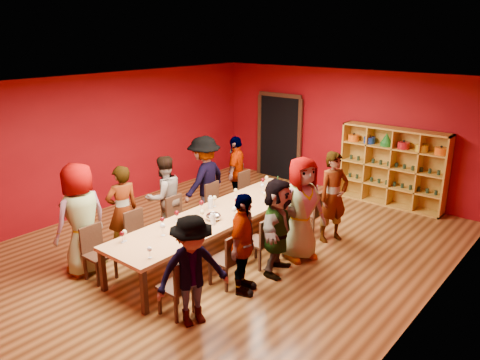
{
  "coord_description": "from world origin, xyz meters",
  "views": [
    {
      "loc": [
        5.2,
        -5.77,
        3.85
      ],
      "look_at": [
        -0.16,
        0.75,
        1.15
      ],
      "focal_mm": 35.0,
      "sensor_mm": 36.0,
      "label": 1
    }
  ],
  "objects_px": {
    "chair_person_right_3": "(285,227)",
    "person_right_4": "(333,197)",
    "person_left_0": "(81,219)",
    "person_left_2": "(164,197)",
    "chair_person_right_1": "(229,257)",
    "chair_person_right_2": "(262,239)",
    "chair_person_right_0": "(180,284)",
    "chair_person_left_4": "(248,189)",
    "person_right_2": "(278,227)",
    "chair_person_left_3": "(216,202)",
    "shelving_unit": "(393,163)",
    "chair_person_left_0": "(96,250)",
    "wine_bottle": "(278,185)",
    "person_left_4": "(236,172)",
    "person_left_3": "(205,180)",
    "chair_person_right_4": "(314,211)",
    "tasting_table": "(221,216)",
    "chair_person_left_1": "(138,233)",
    "person_left_1": "(123,210)",
    "spittoon_bowl": "(214,216)",
    "chair_person_left_2": "(178,217)",
    "person_right_0": "(192,271)",
    "person_right_1": "(243,244)",
    "person_right_3": "(301,209)"
  },
  "relations": [
    {
      "from": "person_left_0",
      "to": "chair_person_right_2",
      "type": "relative_size",
      "value": 2.11
    },
    {
      "from": "chair_person_left_0",
      "to": "person_left_3",
      "type": "height_order",
      "value": "person_left_3"
    },
    {
      "from": "person_left_0",
      "to": "person_right_3",
      "type": "xyz_separation_m",
      "value": [
        2.49,
        2.7,
        -0.02
      ]
    },
    {
      "from": "person_left_3",
      "to": "person_right_2",
      "type": "bearing_deg",
      "value": 63.0
    },
    {
      "from": "person_left_3",
      "to": "chair_person_right_2",
      "type": "height_order",
      "value": "person_left_3"
    },
    {
      "from": "chair_person_left_1",
      "to": "chair_person_right_3",
      "type": "xyz_separation_m",
      "value": [
        1.82,
        1.85,
        0.0
      ]
    },
    {
      "from": "chair_person_right_2",
      "to": "person_right_2",
      "type": "relative_size",
      "value": 0.55
    },
    {
      "from": "chair_person_right_2",
      "to": "chair_person_right_0",
      "type": "bearing_deg",
      "value": -90.0
    },
    {
      "from": "chair_person_left_2",
      "to": "chair_person_left_3",
      "type": "xyz_separation_m",
      "value": [
        0.0,
        1.06,
        0.0
      ]
    },
    {
      "from": "chair_person_left_0",
      "to": "wine_bottle",
      "type": "distance_m",
      "value": 3.76
    },
    {
      "from": "person_left_4",
      "to": "chair_person_left_3",
      "type": "bearing_deg",
      "value": -5.72
    },
    {
      "from": "chair_person_right_2",
      "to": "tasting_table",
      "type": "bearing_deg",
      "value": -178.76
    },
    {
      "from": "person_left_0",
      "to": "chair_person_left_1",
      "type": "bearing_deg",
      "value": 155.96
    },
    {
      "from": "chair_person_left_2",
      "to": "tasting_table",
      "type": "bearing_deg",
      "value": 11.46
    },
    {
      "from": "chair_person_left_3",
      "to": "person_right_2",
      "type": "xyz_separation_m",
      "value": [
        2.14,
        -0.85,
        0.32
      ]
    },
    {
      "from": "person_left_4",
      "to": "person_left_0",
      "type": "bearing_deg",
      "value": -23.55
    },
    {
      "from": "person_left_1",
      "to": "person_right_0",
      "type": "xyz_separation_m",
      "value": [
        2.48,
        -0.74,
        -0.03
      ]
    },
    {
      "from": "person_left_1",
      "to": "chair_person_left_4",
      "type": "relative_size",
      "value": 1.84
    },
    {
      "from": "person_left_1",
      "to": "chair_person_right_4",
      "type": "height_order",
      "value": "person_left_1"
    },
    {
      "from": "person_left_0",
      "to": "person_right_0",
      "type": "xyz_separation_m",
      "value": [
        2.42,
        0.11,
        -0.15
      ]
    },
    {
      "from": "chair_person_right_1",
      "to": "shelving_unit",
      "type": "bearing_deg",
      "value": 84.6
    },
    {
      "from": "person_left_3",
      "to": "chair_person_right_1",
      "type": "relative_size",
      "value": 2.05
    },
    {
      "from": "person_left_3",
      "to": "person_right_4",
      "type": "relative_size",
      "value": 1.05
    },
    {
      "from": "person_left_3",
      "to": "person_left_4",
      "type": "relative_size",
      "value": 1.11
    },
    {
      "from": "tasting_table",
      "to": "chair_person_right_3",
      "type": "relative_size",
      "value": 5.06
    },
    {
      "from": "chair_person_right_4",
      "to": "person_left_0",
      "type": "bearing_deg",
      "value": -120.25
    },
    {
      "from": "person_left_1",
      "to": "chair_person_left_4",
      "type": "distance_m",
      "value": 3.11
    },
    {
      "from": "chair_person_right_1",
      "to": "person_right_4",
      "type": "height_order",
      "value": "person_right_4"
    },
    {
      "from": "chair_person_right_2",
      "to": "person_right_4",
      "type": "bearing_deg",
      "value": 76.98
    },
    {
      "from": "person_left_2",
      "to": "person_right_2",
      "type": "relative_size",
      "value": 0.99
    },
    {
      "from": "chair_person_left_2",
      "to": "chair_person_right_2",
      "type": "xyz_separation_m",
      "value": [
        1.82,
        0.2,
        0.0
      ]
    },
    {
      "from": "person_left_0",
      "to": "person_left_2",
      "type": "relative_size",
      "value": 1.16
    },
    {
      "from": "shelving_unit",
      "to": "person_right_0",
      "type": "distance_m",
      "value": 6.2
    },
    {
      "from": "person_left_1",
      "to": "person_right_1",
      "type": "height_order",
      "value": "person_left_1"
    },
    {
      "from": "chair_person_left_4",
      "to": "chair_person_right_1",
      "type": "height_order",
      "value": "same"
    },
    {
      "from": "chair_person_right_0",
      "to": "chair_person_right_2",
      "type": "distance_m",
      "value": 1.89
    },
    {
      "from": "chair_person_left_4",
      "to": "person_right_4",
      "type": "distance_m",
      "value": 2.26
    },
    {
      "from": "tasting_table",
      "to": "person_left_2",
      "type": "xyz_separation_m",
      "value": [
        -1.28,
        -0.18,
        0.11
      ]
    },
    {
      "from": "wine_bottle",
      "to": "spittoon_bowl",
      "type": "bearing_deg",
      "value": -89.42
    },
    {
      "from": "chair_person_right_3",
      "to": "person_right_1",
      "type": "bearing_deg",
      "value": -79.78
    },
    {
      "from": "chair_person_right_4",
      "to": "chair_person_left_1",
      "type": "bearing_deg",
      "value": -122.51
    },
    {
      "from": "person_left_1",
      "to": "spittoon_bowl",
      "type": "relative_size",
      "value": 6.15
    },
    {
      "from": "person_left_0",
      "to": "chair_person_right_3",
      "type": "xyz_separation_m",
      "value": [
        2.16,
        2.7,
        -0.44
      ]
    },
    {
      "from": "chair_person_left_1",
      "to": "wine_bottle",
      "type": "bearing_deg",
      "value": 69.92
    },
    {
      "from": "chair_person_right_4",
      "to": "person_right_4",
      "type": "xyz_separation_m",
      "value": [
        0.39,
        0.0,
        0.38
      ]
    },
    {
      "from": "chair_person_right_4",
      "to": "chair_person_right_2",
      "type": "bearing_deg",
      "value": -90.0
    },
    {
      "from": "person_left_1",
      "to": "chair_person_right_0",
      "type": "distance_m",
      "value": 2.37
    },
    {
      "from": "chair_person_left_2",
      "to": "chair_person_right_2",
      "type": "distance_m",
      "value": 1.83
    },
    {
      "from": "person_left_4",
      "to": "chair_person_left_0",
      "type": "bearing_deg",
      "value": -18.54
    },
    {
      "from": "chair_person_right_3",
      "to": "person_right_4",
      "type": "bearing_deg",
      "value": 68.61
    }
  ]
}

